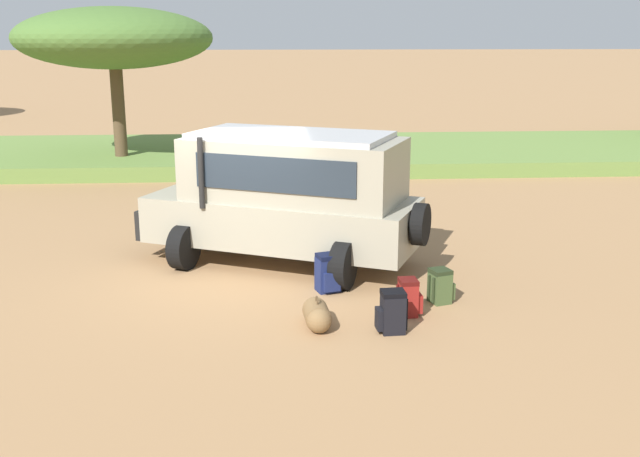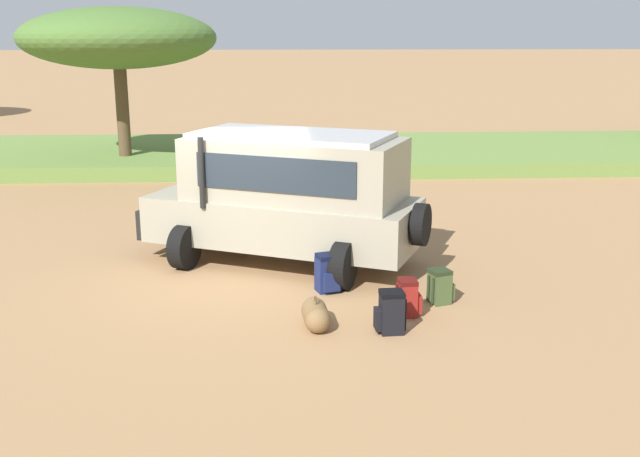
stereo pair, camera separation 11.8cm
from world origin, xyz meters
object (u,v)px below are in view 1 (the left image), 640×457
at_px(backpack_beside_front_wheel, 440,286).
at_px(backpack_outermost, 409,298).
at_px(backpack_near_rear_wheel, 392,312).
at_px(safari_vehicle, 287,195).
at_px(backpack_cluster_center, 328,273).
at_px(duffel_bag_low_black_case, 317,315).
at_px(acacia_tree_left_mid, 114,39).

bearing_deg(backpack_beside_front_wheel, backpack_outermost, -139.85).
xyz_separation_m(backpack_near_rear_wheel, backpack_outermost, (0.36, 0.64, -0.03)).
bearing_deg(backpack_outermost, safari_vehicle, 122.84).
bearing_deg(backpack_cluster_center, safari_vehicle, 111.49).
relative_size(safari_vehicle, backpack_outermost, 9.42).
distance_m(backpack_beside_front_wheel, backpack_near_rear_wheel, 1.50).
height_order(backpack_cluster_center, backpack_outermost, backpack_cluster_center).
bearing_deg(duffel_bag_low_black_case, backpack_near_rear_wheel, -13.68).
bearing_deg(safari_vehicle, backpack_beside_front_wheel, -43.33).
bearing_deg(backpack_beside_front_wheel, backpack_cluster_center, 159.94).
distance_m(backpack_cluster_center, acacia_tree_left_mid, 13.33).
bearing_deg(acacia_tree_left_mid, safari_vehicle, -63.79).
distance_m(safari_vehicle, backpack_near_rear_wheel, 3.80).
distance_m(safari_vehicle, duffel_bag_low_black_case, 3.34).
bearing_deg(duffel_bag_low_black_case, backpack_cluster_center, 79.64).
xyz_separation_m(backpack_cluster_center, backpack_outermost, (1.14, -1.14, -0.03)).
bearing_deg(duffel_bag_low_black_case, backpack_beside_front_wheel, 23.85).
relative_size(duffel_bag_low_black_case, acacia_tree_left_mid, 0.14).
relative_size(backpack_cluster_center, acacia_tree_left_mid, 0.11).
bearing_deg(safari_vehicle, backpack_near_rear_wheel, -67.38).
relative_size(safari_vehicle, backpack_near_rear_wheel, 8.67).
distance_m(backpack_near_rear_wheel, backpack_outermost, 0.74).
distance_m(backpack_beside_front_wheel, backpack_cluster_center, 1.85).
xyz_separation_m(safari_vehicle, backpack_beside_front_wheel, (2.37, -2.23, -1.03)).
bearing_deg(duffel_bag_low_black_case, safari_vehicle, 96.40).
bearing_deg(backpack_beside_front_wheel, backpack_near_rear_wheel, -129.79).
xyz_separation_m(backpack_beside_front_wheel, acacia_tree_left_mid, (-7.28, 12.20, 3.69)).
xyz_separation_m(backpack_cluster_center, duffel_bag_low_black_case, (-0.28, -1.53, -0.12)).
bearing_deg(backpack_cluster_center, acacia_tree_left_mid, 115.58).
relative_size(backpack_beside_front_wheel, backpack_outermost, 0.97).
distance_m(backpack_beside_front_wheel, duffel_bag_low_black_case, 2.21).
bearing_deg(backpack_cluster_center, backpack_beside_front_wheel, -20.06).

